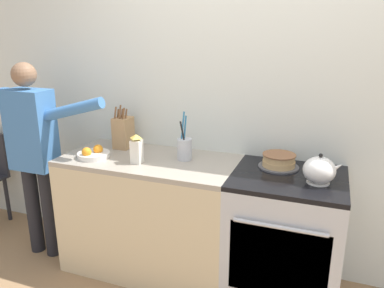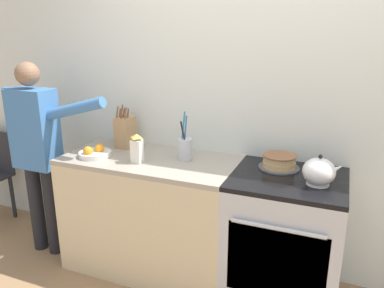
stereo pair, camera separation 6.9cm
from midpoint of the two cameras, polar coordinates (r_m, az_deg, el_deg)
name	(u,v)px [view 1 (the left image)]	position (r m, az deg, el deg)	size (l,w,h in m)	color
wall_back	(254,98)	(2.68, 8.63, 6.96)	(8.00, 0.04, 2.60)	silver
counter_cabinet	(151,214)	(2.87, -6.94, -10.49)	(1.25, 0.63, 0.88)	beige
stove_range	(284,238)	(2.61, 13.08, -13.77)	(0.70, 0.67, 0.88)	#B7BABF
layer_cake	(279,161)	(2.54, 12.34, -2.57)	(0.27, 0.27, 0.09)	#4C4C51
tea_kettle	(320,170)	(2.33, 18.07, -3.85)	(0.23, 0.19, 0.19)	white
knife_block	(123,132)	(2.94, -11.10, 1.77)	(0.12, 0.15, 0.33)	tan
utensil_crock	(184,148)	(2.62, -1.91, -0.66)	(0.10, 0.10, 0.34)	#B7BABF
fruit_bowl	(93,154)	(2.78, -15.48, -1.46)	(0.23, 0.23, 0.09)	silver
milk_carton	(137,149)	(2.58, -9.19, -0.82)	(0.07, 0.07, 0.20)	white
person_baker	(34,146)	(3.09, -23.54, -0.30)	(0.90, 0.20, 1.54)	black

